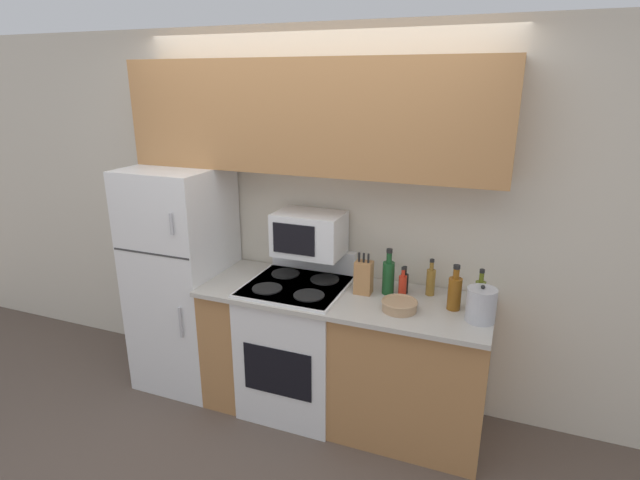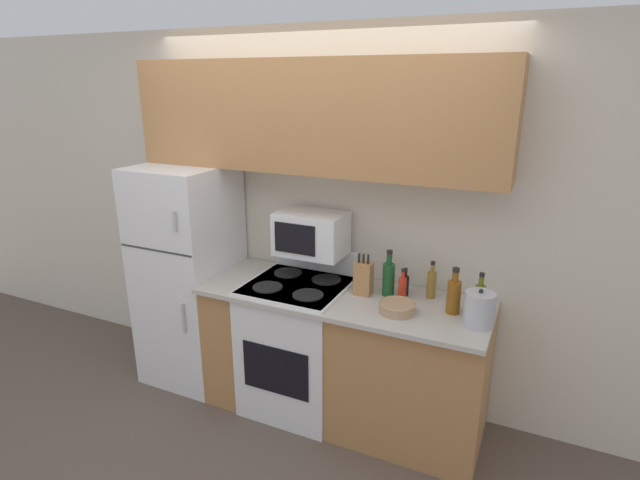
% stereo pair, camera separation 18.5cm
% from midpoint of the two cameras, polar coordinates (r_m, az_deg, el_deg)
% --- Properties ---
extents(ground_plane, '(12.00, 12.00, 0.00)m').
position_cam_midpoint_polar(ground_plane, '(3.55, -6.03, -20.69)').
color(ground_plane, brown).
extents(wall_back, '(8.00, 0.05, 2.55)m').
position_cam_midpoint_polar(wall_back, '(3.51, -1.71, 2.48)').
color(wall_back, beige).
rests_on(wall_back, ground_plane).
extents(lower_cabinets, '(1.85, 0.67, 0.90)m').
position_cam_midpoint_polar(lower_cabinets, '(3.42, 1.01, -12.99)').
color(lower_cabinets, '#B27A47').
rests_on(lower_cabinets, ground_plane).
extents(refrigerator, '(0.63, 0.65, 1.63)m').
position_cam_midpoint_polar(refrigerator, '(3.82, -16.70, -4.23)').
color(refrigerator, white).
rests_on(refrigerator, ground_plane).
extents(upper_cabinets, '(2.48, 0.31, 0.70)m').
position_cam_midpoint_polar(upper_cabinets, '(3.22, -3.13, 13.89)').
color(upper_cabinets, '#B27A47').
rests_on(upper_cabinets, refrigerator).
extents(stove, '(0.65, 0.66, 1.08)m').
position_cam_midpoint_polar(stove, '(3.51, -4.10, -11.75)').
color(stove, white).
rests_on(stove, ground_plane).
extents(microwave, '(0.45, 0.31, 0.29)m').
position_cam_midpoint_polar(microwave, '(3.33, -2.84, 0.71)').
color(microwave, white).
rests_on(microwave, stove).
extents(knife_block, '(0.11, 0.09, 0.27)m').
position_cam_midpoint_polar(knife_block, '(3.18, 3.34, -4.29)').
color(knife_block, '#B27A47').
rests_on(knife_block, lower_cabinets).
extents(bowl, '(0.22, 0.22, 0.06)m').
position_cam_midpoint_polar(bowl, '(2.99, 7.31, -7.42)').
color(bowl, tan).
rests_on(bowl, lower_cabinets).
extents(bottle_hot_sauce, '(0.05, 0.05, 0.20)m').
position_cam_midpoint_polar(bottle_hot_sauce, '(3.16, 7.76, -5.17)').
color(bottle_hot_sauce, red).
rests_on(bottle_hot_sauce, lower_cabinets).
extents(bottle_olive_oil, '(0.06, 0.06, 0.26)m').
position_cam_midpoint_polar(bottle_olive_oil, '(3.06, 16.15, -6.01)').
color(bottle_olive_oil, '#5B6619').
rests_on(bottle_olive_oil, lower_cabinets).
extents(bottle_vinegar, '(0.06, 0.06, 0.24)m').
position_cam_midpoint_polar(bottle_vinegar, '(3.21, 10.93, -4.63)').
color(bottle_vinegar, olive).
rests_on(bottle_vinegar, lower_cabinets).
extents(bottle_whiskey, '(0.08, 0.08, 0.28)m').
position_cam_midpoint_polar(bottle_whiskey, '(3.04, 13.46, -5.82)').
color(bottle_whiskey, brown).
rests_on(bottle_whiskey, lower_cabinets).
extents(bottle_wine_green, '(0.08, 0.08, 0.30)m').
position_cam_midpoint_polar(bottle_wine_green, '(3.18, 6.17, -4.15)').
color(bottle_wine_green, '#194C23').
rests_on(bottle_wine_green, lower_cabinets).
extents(bottle_soy_sauce, '(0.05, 0.05, 0.18)m').
position_cam_midpoint_polar(bottle_soy_sauce, '(3.22, 7.99, -4.84)').
color(bottle_soy_sauce, black).
rests_on(bottle_soy_sauce, lower_cabinets).
extents(kettle, '(0.17, 0.17, 0.22)m').
position_cam_midpoint_polar(kettle, '(2.94, 16.22, -7.15)').
color(kettle, '#B7B7BC').
rests_on(kettle, lower_cabinets).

